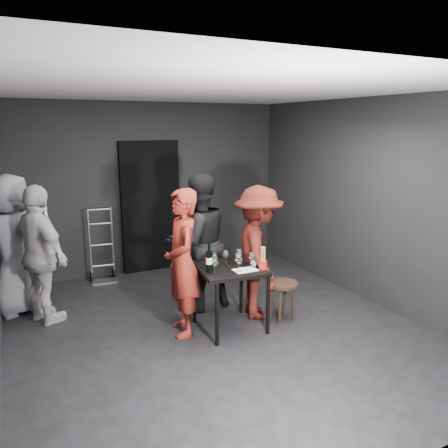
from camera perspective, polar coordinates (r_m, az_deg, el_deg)
name	(u,v)px	position (r m, az deg, el deg)	size (l,w,h in m)	color
floor	(215,329)	(5.28, -1.17, -13.52)	(4.50, 5.00, 0.02)	black
ceiling	(214,89)	(4.74, -1.32, 17.16)	(4.50, 5.00, 0.02)	silver
wall_back	(149,188)	(7.14, -9.78, 4.64)	(4.50, 0.04, 2.70)	black
wall_front	(389,292)	(2.86, 20.73, -8.28)	(4.50, 0.04, 2.70)	black
wall_right	(368,201)	(6.12, 18.26, 2.84)	(0.04, 5.00, 2.70)	black
doorway	(151,207)	(7.14, -9.55, 2.20)	(0.95, 0.10, 2.10)	black
wallbox_upper	(199,179)	(7.37, -3.33, 5.83)	(0.12, 0.06, 0.12)	#B7B7B2
wallbox_lower	(210,182)	(7.45, -1.90, 5.54)	(0.10, 0.06, 0.14)	#B7B7B2
hand_truck	(103,268)	(6.96, -15.49, -5.52)	(0.38, 0.33, 1.13)	#B2B2B7
tasting_table	(230,275)	(5.05, 0.82, -6.72)	(0.72, 0.72, 0.75)	black
stool	(283,289)	(5.43, 7.68, -8.44)	(0.38, 0.38, 0.47)	black
server_red	(182,255)	(4.88, -5.49, -4.01)	(0.68, 0.45, 1.86)	maroon
woman_black	(198,231)	(5.53, -3.39, -0.91)	(1.00, 0.55, 2.06)	black
man_maroon	(258,247)	(5.33, 4.50, -2.95)	(1.16, 0.54, 1.79)	#4A140E
bystander_cream	(40,247)	(5.56, -22.92, -2.80)	(1.10, 0.53, 1.88)	silver
bystander_grey	(12,232)	(5.96, -25.90, -0.98)	(1.03, 0.56, 2.10)	gray
tasting_mat	(245,270)	(4.92, 2.80, -6.02)	(0.26, 0.18, 0.00)	white
wine_glass_a	(215,265)	(4.82, -1.18, -5.35)	(0.07, 0.07, 0.18)	white
wine_glass_b	(214,260)	(4.98, -1.26, -4.70)	(0.07, 0.07, 0.18)	white
wine_glass_c	(226,257)	(5.11, 0.23, -4.29)	(0.07, 0.07, 0.18)	white
wine_glass_d	(239,262)	(4.84, 1.95, -5.03)	(0.08, 0.08, 0.21)	white
wine_glass_e	(252,260)	(4.98, 3.68, -4.68)	(0.07, 0.07, 0.19)	white
wine_glass_f	(239,257)	(5.08, 1.98, -4.27)	(0.08, 0.08, 0.20)	white
wine_bottle	(209,261)	(4.84, -1.93, -4.81)	(0.08, 0.08, 0.33)	black
breadstick_cup	(263,258)	(4.94, 5.12, -4.46)	(0.09, 0.09, 0.28)	red
reserved_card	(254,261)	(5.07, 3.96, -4.88)	(0.08, 0.13, 0.10)	white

